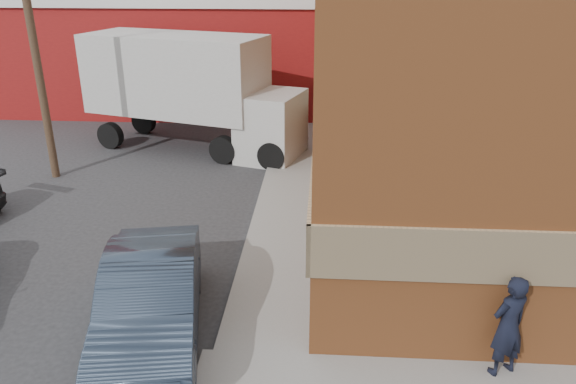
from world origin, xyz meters
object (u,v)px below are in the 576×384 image
(warehouse, at_px, (174,47))
(utility_pole, at_px, (32,34))
(man, at_px, (508,326))
(box_truck, at_px, (196,86))
(sedan, at_px, (151,300))
(brick_building, at_px, (558,41))

(warehouse, distance_m, utility_pole, 11.27)
(warehouse, bearing_deg, man, -61.68)
(man, height_order, box_truck, box_truck)
(utility_pole, bearing_deg, warehouse, 82.23)
(utility_pole, xyz_separation_m, sedan, (5.92, -8.50, -3.91))
(brick_building, bearing_deg, warehouse, 142.80)
(warehouse, bearing_deg, sedan, -77.22)
(man, xyz_separation_m, box_truck, (-8.11, 12.55, 1.41))
(sedan, height_order, box_truck, box_truck)
(brick_building, height_order, man, brick_building)
(utility_pole, distance_m, man, 15.91)
(warehouse, xyz_separation_m, box_truck, (2.81, -7.70, -0.31))
(warehouse, distance_m, man, 23.07)
(brick_building, height_order, utility_pole, brick_building)
(man, height_order, sedan, man)
(brick_building, relative_size, box_truck, 1.99)
(warehouse, xyz_separation_m, man, (10.91, -20.25, -1.72))
(brick_building, xyz_separation_m, box_truck, (-11.69, 3.30, -2.18))
(brick_building, relative_size, warehouse, 1.12)
(brick_building, bearing_deg, box_truck, 164.22)
(box_truck, bearing_deg, utility_pole, -125.34)
(sedan, bearing_deg, man, -17.65)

